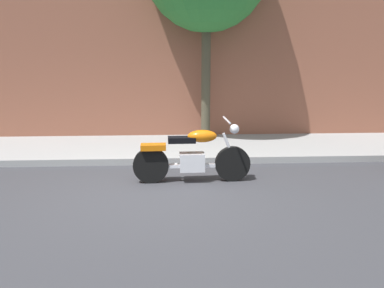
# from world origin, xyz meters

# --- Properties ---
(ground_plane) EXTENTS (60.00, 60.00, 0.00)m
(ground_plane) POSITION_xyz_m (0.00, 0.00, 0.00)
(ground_plane) COLOR #38383D
(sidewalk) EXTENTS (24.27, 2.55, 0.14)m
(sidewalk) POSITION_xyz_m (0.00, 3.00, 0.07)
(sidewalk) COLOR #989898
(sidewalk) RESTS_ON ground
(building_facade) EXTENTS (24.27, 0.50, 7.08)m
(building_facade) POSITION_xyz_m (0.00, 4.53, 3.54)
(building_facade) COLOR brown
(building_facade) RESTS_ON ground
(motorcycle) EXTENTS (2.09, 0.70, 1.13)m
(motorcycle) POSITION_xyz_m (0.60, 0.56, 0.46)
(motorcycle) COLOR black
(motorcycle) RESTS_ON ground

